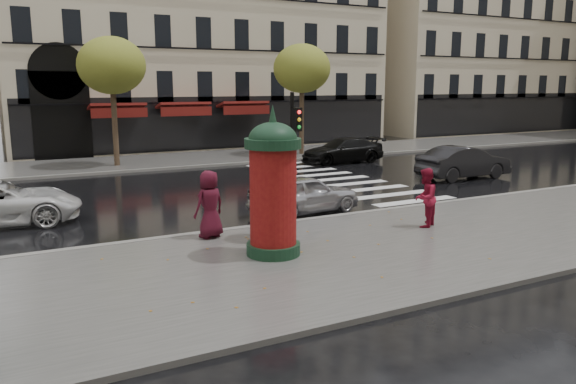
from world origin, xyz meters
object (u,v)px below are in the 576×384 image
woman_red (425,198)px  car_black (342,150)px  woman_umbrella (277,189)px  car_silver (304,194)px  traffic_light (294,145)px  car_darkgrey (464,162)px  man_burgundy (210,204)px  morris_column (273,184)px

woman_red → car_black: woman_red is taller
woman_umbrella → car_silver: bearing=49.2°
woman_umbrella → traffic_light: traffic_light is taller
car_silver → woman_umbrella: bearing=132.7°
car_darkgrey → car_black: (-1.95, 7.11, -0.06)m
woman_umbrella → man_burgundy: 1.90m
car_silver → car_black: (8.02, 9.90, 0.02)m
morris_column → car_darkgrey: (13.11, 6.80, -1.13)m
morris_column → woman_umbrella: bearing=59.1°
traffic_light → man_burgundy: bearing=-173.3°
woman_umbrella → car_silver: 3.75m
man_burgundy → car_darkgrey: (13.94, 4.59, -0.30)m
man_burgundy → woman_umbrella: bearing=130.4°
traffic_light → morris_column: bearing=-127.4°
woman_red → car_black: size_ratio=0.37×
woman_umbrella → car_darkgrey: 13.57m
woman_red → man_burgundy: size_ratio=0.94×
woman_umbrella → traffic_light: 2.02m
woman_red → car_black: bearing=-146.0°
traffic_light → car_silver: 2.63m
woman_umbrella → woman_red: 4.51m
woman_umbrella → traffic_light: (1.19, 1.29, 0.99)m
traffic_light → car_silver: (1.19, 1.47, -1.82)m
man_burgundy → morris_column: size_ratio=0.50×
woman_umbrella → car_black: bearing=50.6°
man_burgundy → car_darkgrey: size_ratio=0.41×
car_black → morris_column: bearing=-36.5°
traffic_light → woman_red: bearing=-33.9°
woman_umbrella → car_darkgrey: bearing=24.2°
car_black → car_darkgrey: bearing=17.6°
car_darkgrey → car_black: size_ratio=0.96×
car_darkgrey → woman_umbrella: bearing=114.6°
woman_umbrella → woman_red: size_ratio=1.20×
morris_column → man_burgundy: bearing=110.5°
morris_column → car_black: morris_column is taller
woman_umbrella → morris_column: 1.51m
morris_column → car_darkgrey: size_ratio=0.81×
woman_umbrella → man_burgundy: size_ratio=1.13×
traffic_light → car_silver: bearing=51.0°
woman_red → car_silver: woman_red is taller
car_silver → car_black: bearing=-45.5°
woman_umbrella → woman_red: woman_umbrella is taller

